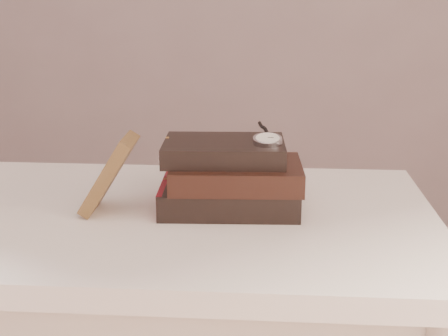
{
  "coord_description": "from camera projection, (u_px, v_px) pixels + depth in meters",
  "views": [
    {
      "loc": [
        0.2,
        -0.7,
        1.14
      ],
      "look_at": [
        0.12,
        0.38,
        0.82
      ],
      "focal_mm": 50.34,
      "sensor_mm": 36.0,
      "label": 1
    }
  ],
  "objects": [
    {
      "name": "book_stack",
      "position": [
        230.0,
        177.0,
        1.13
      ],
      "size": [
        0.26,
        0.18,
        0.12
      ],
      "color": "black",
      "rests_on": "table"
    },
    {
      "name": "journal",
      "position": [
        109.0,
        174.0,
        1.11
      ],
      "size": [
        0.1,
        0.1,
        0.14
      ],
      "primitive_type": "cube",
      "rotation": [
        0.0,
        0.56,
        0.02
      ],
      "color": "#49331C",
      "rests_on": "table"
    },
    {
      "name": "eyeglasses",
      "position": [
        185.0,
        158.0,
        1.21
      ],
      "size": [
        0.11,
        0.12,
        0.05
      ],
      "color": "silver",
      "rests_on": "book_stack"
    },
    {
      "name": "pocket_watch",
      "position": [
        267.0,
        139.0,
        1.1
      ],
      "size": [
        0.05,
        0.15,
        0.02
      ],
      "color": "silver",
      "rests_on": "book_stack"
    },
    {
      "name": "table",
      "position": [
        158.0,
        259.0,
        1.15
      ],
      "size": [
        1.0,
        0.6,
        0.75
      ],
      "color": "white",
      "rests_on": "ground"
    }
  ]
}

